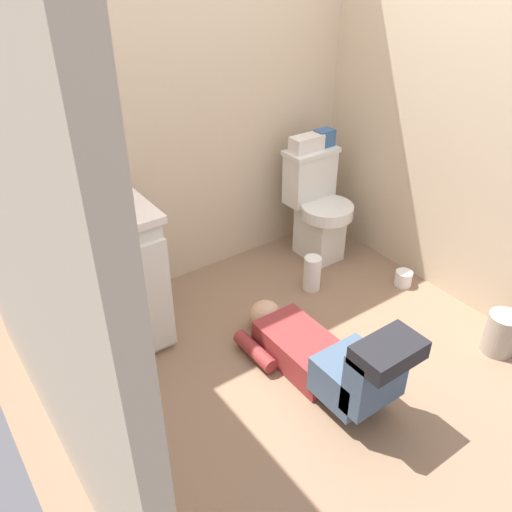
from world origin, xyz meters
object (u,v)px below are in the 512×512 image
at_px(faucet, 75,193).
at_px(person_plumber, 325,357).
at_px(toiletry_bag, 324,138).
at_px(tissue_box, 307,143).
at_px(paper_towel_roll, 312,273).
at_px(toilet, 317,207).
at_px(bottle_blue, 66,192).
at_px(vanity_cabinet, 101,280).
at_px(toilet_paper_roll, 403,278).
at_px(bottle_amber, 59,195).
at_px(bottle_white, 86,190).
at_px(soap_dispenser, 37,201).
at_px(trash_can, 501,333).

relative_size(faucet, person_plumber, 0.09).
bearing_deg(toiletry_bag, faucet, 179.77).
height_order(tissue_box, paper_towel_roll, tissue_box).
xyz_separation_m(toilet, bottle_blue, (-1.59, 0.11, 0.51)).
xyz_separation_m(vanity_cabinet, toiletry_bag, (1.65, 0.14, 0.39)).
bearing_deg(bottle_blue, toilet_paper_roll, -22.50).
xyz_separation_m(bottle_amber, bottle_blue, (0.05, 0.07, -0.02)).
distance_m(person_plumber, bottle_white, 1.43).
distance_m(faucet, bottle_amber, 0.11).
bearing_deg(paper_towel_roll, soap_dispenser, 164.63).
xyz_separation_m(vanity_cabinet, bottle_blue, (-0.04, 0.16, 0.46)).
bearing_deg(toilet, person_plumber, -128.90).
xyz_separation_m(bottle_blue, trash_can, (1.74, -1.47, -0.76)).
distance_m(tissue_box, bottle_blue, 1.55).
xyz_separation_m(toiletry_bag, bottle_amber, (-1.75, -0.05, 0.10)).
distance_m(trash_can, toilet_paper_roll, 0.73).
distance_m(soap_dispenser, trash_can, 2.50).
bearing_deg(toilet_paper_roll, paper_towel_roll, 148.05).
xyz_separation_m(bottle_amber, trash_can, (1.80, -1.40, -0.79)).
bearing_deg(bottle_blue, bottle_white, -53.97).
height_order(person_plumber, bottle_amber, bottle_amber).
distance_m(tissue_box, soap_dispenser, 1.70).
distance_m(paper_towel_roll, toilet_paper_roll, 0.61).
height_order(faucet, bottle_blue, bottle_blue).
distance_m(vanity_cabinet, trash_can, 2.17).
bearing_deg(tissue_box, toilet, -63.57).
bearing_deg(bottle_amber, trash_can, -37.97).
relative_size(bottle_blue, toilet_paper_roll, 1.13).
distance_m(toiletry_bag, paper_towel_roll, 0.90).
distance_m(faucet, tissue_box, 1.51).
bearing_deg(tissue_box, bottle_white, -176.96).
height_order(bottle_amber, trash_can, bottle_amber).
relative_size(toilet, toilet_paper_roll, 6.82).
height_order(bottle_blue, bottle_white, bottle_white).
distance_m(toilet, toiletry_bag, 0.46).
bearing_deg(toiletry_bag, paper_towel_roll, -134.65).
xyz_separation_m(toilet, bottle_white, (-1.52, 0.01, 0.54)).
bearing_deg(soap_dispenser, bottle_white, -16.32).
bearing_deg(toilet, bottle_blue, 176.09).
relative_size(vanity_cabinet, bottle_white, 4.71).
distance_m(toiletry_bag, trash_can, 1.61).
distance_m(faucet, paper_towel_roll, 1.52).
xyz_separation_m(toilet, faucet, (-1.55, 0.10, 0.50)).
bearing_deg(toiletry_bag, soap_dispenser, -179.59).
distance_m(toiletry_bag, soap_dispenser, 1.85).
xyz_separation_m(toilet, trash_can, (0.15, -1.36, -0.25)).
distance_m(bottle_blue, bottle_white, 0.12).
bearing_deg(bottle_white, vanity_cabinet, -115.21).
bearing_deg(toilet_paper_roll, bottle_white, 159.43).
distance_m(vanity_cabinet, paper_towel_roll, 1.31).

